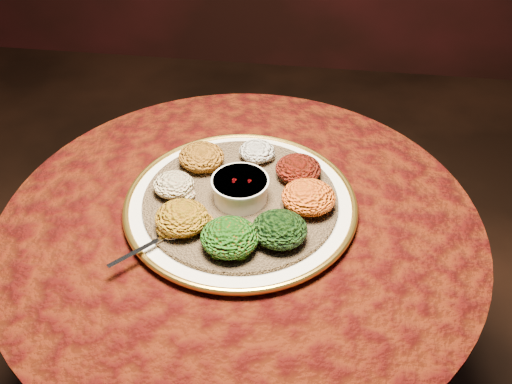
# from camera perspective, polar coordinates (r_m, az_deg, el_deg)

# --- Properties ---
(table) EXTENTS (0.96, 0.96, 0.73)m
(table) POSITION_cam_1_polar(r_m,az_deg,el_deg) (1.26, -1.47, -8.74)
(table) COLOR black
(table) RESTS_ON ground
(platter) EXTENTS (0.55, 0.55, 0.02)m
(platter) POSITION_cam_1_polar(r_m,az_deg,el_deg) (1.15, -1.55, -1.21)
(platter) COLOR white
(platter) RESTS_ON table
(injera) EXTENTS (0.51, 0.51, 0.01)m
(injera) POSITION_cam_1_polar(r_m,az_deg,el_deg) (1.14, -1.56, -0.81)
(injera) COLOR olive
(injera) RESTS_ON platter
(stew_bowl) EXTENTS (0.11, 0.11, 0.05)m
(stew_bowl) POSITION_cam_1_polar(r_m,az_deg,el_deg) (1.12, -1.59, 0.43)
(stew_bowl) COLOR silver
(stew_bowl) RESTS_ON injera
(spoon) EXTENTS (0.11, 0.11, 0.01)m
(spoon) POSITION_cam_1_polar(r_m,az_deg,el_deg) (1.07, -9.06, -4.37)
(spoon) COLOR silver
(spoon) RESTS_ON injera
(portion_ayib) EXTENTS (0.08, 0.07, 0.04)m
(portion_ayib) POSITION_cam_1_polar(r_m,az_deg,el_deg) (1.23, 0.10, 4.08)
(portion_ayib) COLOR silver
(portion_ayib) RESTS_ON injera
(portion_kitfo) EXTENTS (0.10, 0.09, 0.05)m
(portion_kitfo) POSITION_cam_1_polar(r_m,az_deg,el_deg) (1.18, 4.25, 2.32)
(portion_kitfo) COLOR black
(portion_kitfo) RESTS_ON injera
(portion_tikil) EXTENTS (0.11, 0.10, 0.05)m
(portion_tikil) POSITION_cam_1_polar(r_m,az_deg,el_deg) (1.11, 5.27, -0.51)
(portion_tikil) COLOR #C28810
(portion_tikil) RESTS_ON injera
(portion_gomen) EXTENTS (0.10, 0.10, 0.05)m
(portion_gomen) POSITION_cam_1_polar(r_m,az_deg,el_deg) (1.04, 2.37, -3.74)
(portion_gomen) COLOR black
(portion_gomen) RESTS_ON injera
(portion_mixveg) EXTENTS (0.11, 0.10, 0.05)m
(portion_mixveg) POSITION_cam_1_polar(r_m,az_deg,el_deg) (1.02, -2.66, -4.53)
(portion_mixveg) COLOR #A5340A
(portion_mixveg) RESTS_ON injera
(portion_kik) EXTENTS (0.10, 0.10, 0.05)m
(portion_kik) POSITION_cam_1_polar(r_m,az_deg,el_deg) (1.07, -7.43, -2.57)
(portion_kik) COLOR #A15D0E
(portion_kik) RESTS_ON injera
(portion_timatim) EXTENTS (0.08, 0.08, 0.04)m
(portion_timatim) POSITION_cam_1_polar(r_m,az_deg,el_deg) (1.15, -8.25, 0.73)
(portion_timatim) COLOR maroon
(portion_timatim) RESTS_ON injera
(portion_shiro) EXTENTS (0.10, 0.09, 0.05)m
(portion_shiro) POSITION_cam_1_polar(r_m,az_deg,el_deg) (1.21, -5.49, 3.53)
(portion_shiro) COLOR #9C5512
(portion_shiro) RESTS_ON injera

